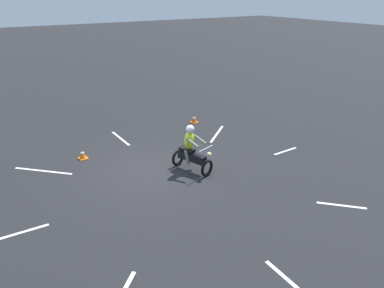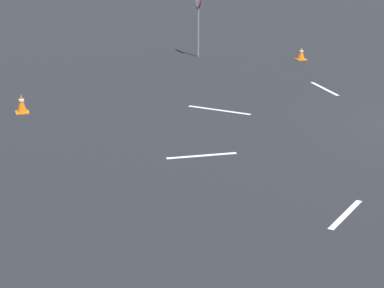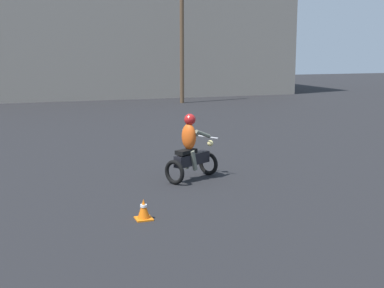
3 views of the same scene
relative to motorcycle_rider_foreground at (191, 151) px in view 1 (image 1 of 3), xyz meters
name	(u,v)px [view 1 (image 1 of 3)]	position (x,y,z in m)	size (l,w,h in m)	color
ground_plane	(151,170)	(1.18, -0.78, -0.73)	(120.00, 120.00, 0.00)	black
motorcycle_rider_foreground	(191,151)	(0.00, 0.00, 0.00)	(1.02, 1.55, 1.66)	black
traffic_cone_near_left	(83,155)	(2.88, -2.98, -0.56)	(0.32, 0.32, 0.34)	orange
traffic_cone_far_center	(194,119)	(-2.84, -4.18, -0.57)	(0.32, 0.32, 0.32)	orange
lane_stripe_e	(15,234)	(5.81, 0.67, -0.72)	(0.10, 1.68, 0.01)	silver
lane_stripe_n	(289,281)	(1.09, 5.64, -0.72)	(0.10, 1.45, 0.01)	silver
lane_stripe_nw	(341,205)	(-2.46, 4.30, -0.72)	(0.10, 1.39, 0.01)	silver
lane_stripe_w	(285,151)	(-3.98, 0.58, -0.72)	(0.10, 1.21, 0.01)	silver
lane_stripe_sw	(217,134)	(-2.85, -2.38, -0.72)	(0.10, 2.10, 0.01)	silver
lane_stripe_s	(121,138)	(0.90, -4.15, -0.72)	(0.10, 1.81, 0.01)	silver
lane_stripe_se	(43,171)	(4.36, -2.73, -0.72)	(0.10, 2.19, 0.01)	silver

